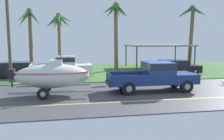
% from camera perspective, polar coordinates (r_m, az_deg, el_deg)
% --- Properties ---
extents(ground, '(36.00, 22.00, 0.11)m').
position_cam_1_polar(ground, '(22.66, 3.87, -0.91)').
color(ground, '#424247').
extents(pickup_truck_towing, '(5.83, 2.03, 1.87)m').
position_cam_1_polar(pickup_truck_towing, '(15.04, 11.13, -1.17)').
color(pickup_truck_towing, navy).
rests_on(pickup_truck_towing, ground).
extents(boat_on_trailer, '(5.66, 2.35, 2.40)m').
position_cam_1_polar(boat_on_trailer, '(14.08, -14.54, -1.37)').
color(boat_on_trailer, gray).
rests_on(boat_on_trailer, ground).
extents(parked_pickup_background, '(5.50, 2.15, 1.84)m').
position_cam_1_polar(parked_pickup_background, '(20.66, -11.49, 1.07)').
color(parked_pickup_background, silver).
rests_on(parked_pickup_background, ground).
extents(parked_sedan_near, '(4.38, 1.95, 1.38)m').
position_cam_1_polar(parked_sedan_near, '(21.63, -22.04, 0.00)').
color(parked_sedan_near, black).
rests_on(parked_sedan_near, ground).
extents(parked_sedan_far, '(4.52, 1.85, 1.38)m').
position_cam_1_polar(parked_sedan_far, '(22.88, 15.39, 0.65)').
color(parked_sedan_far, black).
rests_on(parked_sedan_far, ground).
extents(carport_awning, '(7.10, 5.36, 2.72)m').
position_cam_1_polar(carport_awning, '(27.63, 11.39, 5.88)').
color(carport_awning, '#4C4238').
rests_on(carport_awning, ground).
extents(palm_tree_near_right, '(2.42, 3.18, 6.43)m').
position_cam_1_polar(palm_tree_near_right, '(24.66, -19.78, 10.58)').
color(palm_tree_near_right, brown).
rests_on(palm_tree_near_right, ground).
extents(palm_tree_mid, '(3.73, 3.26, 7.30)m').
position_cam_1_polar(palm_tree_mid, '(28.93, 19.05, 11.27)').
color(palm_tree_mid, brown).
rests_on(palm_tree_mid, ground).
extents(palm_tree_far_left, '(3.07, 2.74, 7.32)m').
position_cam_1_polar(palm_tree_far_left, '(25.30, 1.05, 12.30)').
color(palm_tree_far_left, brown).
rests_on(palm_tree_far_left, ground).
extents(palm_tree_far_right, '(3.24, 3.04, 6.37)m').
position_cam_1_polar(palm_tree_far_right, '(27.33, -13.00, 10.67)').
color(palm_tree_far_right, brown).
rests_on(palm_tree_far_right, ground).
extents(utility_pole, '(0.24, 1.80, 8.84)m').
position_cam_1_polar(utility_pole, '(19.02, -24.32, 10.75)').
color(utility_pole, brown).
rests_on(utility_pole, ground).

